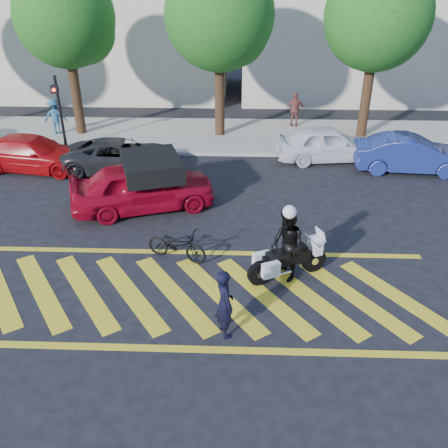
{
  "coord_description": "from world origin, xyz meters",
  "views": [
    {
      "loc": [
        0.96,
        -9.31,
        7.1
      ],
      "look_at": [
        0.57,
        1.68,
        1.05
      ],
      "focal_mm": 38.0,
      "sensor_mm": 36.0,
      "label": 1
    }
  ],
  "objects_px": {
    "police_motorcycle": "(287,260)",
    "red_convertible": "(143,186)",
    "parked_mid_right": "(328,144)",
    "officer_bike": "(225,303)",
    "parked_mid_left": "(121,156)",
    "bicycle": "(177,245)",
    "parked_right": "(411,154)",
    "officer_moto": "(287,246)",
    "parked_left": "(33,153)"
  },
  "relations": [
    {
      "from": "red_convertible",
      "to": "parked_mid_right",
      "type": "relative_size",
      "value": 1.11
    },
    {
      "from": "parked_mid_left",
      "to": "parked_mid_right",
      "type": "height_order",
      "value": "parked_mid_right"
    },
    {
      "from": "officer_moto",
      "to": "parked_mid_left",
      "type": "height_order",
      "value": "officer_moto"
    },
    {
      "from": "officer_bike",
      "to": "parked_right",
      "type": "distance_m",
      "value": 11.7
    },
    {
      "from": "bicycle",
      "to": "parked_mid_right",
      "type": "distance_m",
      "value": 9.25
    },
    {
      "from": "parked_right",
      "to": "parked_mid_right",
      "type": "bearing_deg",
      "value": 75.26
    },
    {
      "from": "officer_bike",
      "to": "bicycle",
      "type": "bearing_deg",
      "value": 1.52
    },
    {
      "from": "bicycle",
      "to": "parked_right",
      "type": "relative_size",
      "value": 0.41
    },
    {
      "from": "police_motorcycle",
      "to": "red_convertible",
      "type": "distance_m",
      "value": 5.79
    },
    {
      "from": "parked_mid_left",
      "to": "officer_moto",
      "type": "bearing_deg",
      "value": -142.36
    },
    {
      "from": "officer_bike",
      "to": "bicycle",
      "type": "distance_m",
      "value": 3.26
    },
    {
      "from": "officer_bike",
      "to": "parked_mid_left",
      "type": "bearing_deg",
      "value": 1.32
    },
    {
      "from": "red_convertible",
      "to": "police_motorcycle",
      "type": "bearing_deg",
      "value": -149.6
    },
    {
      "from": "parked_left",
      "to": "police_motorcycle",
      "type": "bearing_deg",
      "value": -120.67
    },
    {
      "from": "police_motorcycle",
      "to": "officer_bike",
      "type": "bearing_deg",
      "value": -149.28
    },
    {
      "from": "parked_mid_left",
      "to": "parked_mid_right",
      "type": "bearing_deg",
      "value": -82.28
    },
    {
      "from": "parked_left",
      "to": "parked_mid_left",
      "type": "distance_m",
      "value": 3.44
    },
    {
      "from": "officer_bike",
      "to": "parked_right",
      "type": "xyz_separation_m",
      "value": [
        6.82,
        9.5,
        -0.12
      ]
    },
    {
      "from": "bicycle",
      "to": "parked_left",
      "type": "xyz_separation_m",
      "value": [
        -6.37,
        6.24,
        0.2
      ]
    },
    {
      "from": "parked_mid_right",
      "to": "parked_left",
      "type": "bearing_deg",
      "value": 90.22
    },
    {
      "from": "officer_moto",
      "to": "parked_mid_left",
      "type": "xyz_separation_m",
      "value": [
        -5.81,
        7.01,
        -0.34
      ]
    },
    {
      "from": "police_motorcycle",
      "to": "parked_mid_right",
      "type": "distance_m",
      "value": 8.74
    },
    {
      "from": "parked_right",
      "to": "officer_moto",
      "type": "bearing_deg",
      "value": 148.79
    },
    {
      "from": "bicycle",
      "to": "parked_mid_right",
      "type": "xyz_separation_m",
      "value": [
        5.21,
        7.64,
        0.26
      ]
    },
    {
      "from": "parked_mid_left",
      "to": "parked_right",
      "type": "height_order",
      "value": "parked_right"
    },
    {
      "from": "officer_bike",
      "to": "officer_moto",
      "type": "height_order",
      "value": "officer_moto"
    },
    {
      "from": "police_motorcycle",
      "to": "parked_mid_right",
      "type": "height_order",
      "value": "parked_mid_right"
    },
    {
      "from": "red_convertible",
      "to": "parked_right",
      "type": "relative_size",
      "value": 1.09
    },
    {
      "from": "police_motorcycle",
      "to": "red_convertible",
      "type": "xyz_separation_m",
      "value": [
        -4.35,
        3.81,
        0.25
      ]
    },
    {
      "from": "officer_moto",
      "to": "parked_left",
      "type": "height_order",
      "value": "officer_moto"
    },
    {
      "from": "officer_bike",
      "to": "bicycle",
      "type": "height_order",
      "value": "officer_bike"
    },
    {
      "from": "parked_mid_left",
      "to": "bicycle",
      "type": "bearing_deg",
      "value": -156.84
    },
    {
      "from": "bicycle",
      "to": "parked_mid_right",
      "type": "bearing_deg",
      "value": -14.56
    },
    {
      "from": "parked_left",
      "to": "parked_mid_left",
      "type": "height_order",
      "value": "parked_left"
    },
    {
      "from": "police_motorcycle",
      "to": "red_convertible",
      "type": "bearing_deg",
      "value": 114.42
    },
    {
      "from": "parked_left",
      "to": "parked_mid_right",
      "type": "bearing_deg",
      "value": -76.62
    },
    {
      "from": "officer_bike",
      "to": "parked_left",
      "type": "xyz_separation_m",
      "value": [
        -7.77,
        9.17,
        -0.16
      ]
    },
    {
      "from": "officer_bike",
      "to": "parked_mid_left",
      "type": "height_order",
      "value": "officer_bike"
    },
    {
      "from": "officer_bike",
      "to": "parked_mid_left",
      "type": "relative_size",
      "value": 0.37
    },
    {
      "from": "police_motorcycle",
      "to": "parked_mid_right",
      "type": "relative_size",
      "value": 0.5
    },
    {
      "from": "parked_left",
      "to": "parked_right",
      "type": "xyz_separation_m",
      "value": [
        14.59,
        0.33,
        0.04
      ]
    },
    {
      "from": "police_motorcycle",
      "to": "parked_mid_left",
      "type": "relative_size",
      "value": 0.47
    },
    {
      "from": "bicycle",
      "to": "parked_mid_left",
      "type": "height_order",
      "value": "parked_mid_left"
    },
    {
      "from": "police_motorcycle",
      "to": "red_convertible",
      "type": "height_order",
      "value": "red_convertible"
    },
    {
      "from": "bicycle",
      "to": "officer_moto",
      "type": "height_order",
      "value": "officer_moto"
    },
    {
      "from": "officer_moto",
      "to": "parked_left",
      "type": "bearing_deg",
      "value": -151.48
    },
    {
      "from": "bicycle",
      "to": "parked_mid_left",
      "type": "relative_size",
      "value": 0.39
    },
    {
      "from": "bicycle",
      "to": "red_convertible",
      "type": "relative_size",
      "value": 0.37
    },
    {
      "from": "parked_left",
      "to": "parked_mid_left",
      "type": "relative_size",
      "value": 1.03
    },
    {
      "from": "officer_bike",
      "to": "police_motorcycle",
      "type": "bearing_deg",
      "value": -58.92
    }
  ]
}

